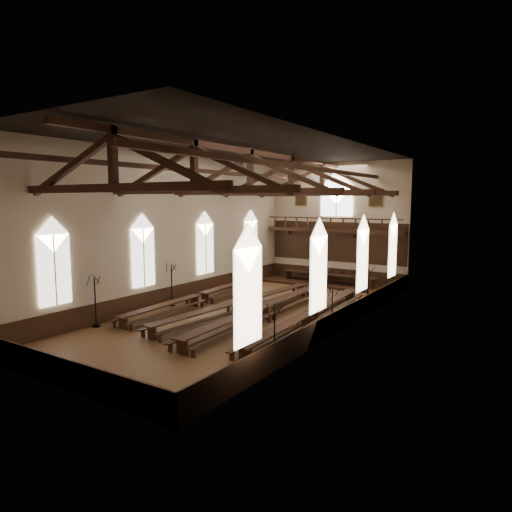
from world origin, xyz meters
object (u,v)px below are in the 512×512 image
(refectory_row_c, at_px, (261,310))
(candelabrum_right_far, at_px, (368,296))
(refectory_row_a, at_px, (199,296))
(candelabrum_right_near, at_px, (274,346))
(candelabrum_left_mid, at_px, (172,293))
(refectory_row_d, at_px, (310,315))
(refectory_row_b, at_px, (241,304))
(dais, at_px, (328,284))
(candelabrum_left_far, at_px, (238,277))
(high_table, at_px, (328,275))
(candelabrum_right_mid, at_px, (332,317))
(candelabrum_left_near, at_px, (96,311))

(refectory_row_c, bearing_deg, candelabrum_right_far, 53.39)
(refectory_row_a, height_order, candelabrum_right_near, candelabrum_right_near)
(candelabrum_left_mid, bearing_deg, refectory_row_d, 4.85)
(refectory_row_b, distance_m, candelabrum_left_mid, 4.95)
(dais, bearing_deg, candelabrum_left_far, -138.82)
(refectory_row_b, xyz_separation_m, dais, (0.72, 11.37, -0.46))
(high_table, relative_size, candelabrum_right_mid, 3.60)
(refectory_row_a, distance_m, candelabrum_right_mid, 9.91)
(candelabrum_left_near, bearing_deg, dais, 73.08)
(candelabrum_right_mid, bearing_deg, refectory_row_d, 167.16)
(refectory_row_d, height_order, candelabrum_right_near, candelabrum_right_near)
(refectory_row_c, bearing_deg, refectory_row_b, 159.61)
(refectory_row_d, bearing_deg, candelabrum_right_far, 74.26)
(high_table, height_order, candelabrum_right_near, candelabrum_right_near)
(candelabrum_left_mid, height_order, candelabrum_right_mid, candelabrum_left_mid)
(refectory_row_b, relative_size, candelabrum_right_near, 5.66)
(candelabrum_right_near, bearing_deg, candelabrum_left_far, 130.46)
(candelabrum_right_near, relative_size, candelabrum_right_mid, 1.13)
(refectory_row_c, xyz_separation_m, candelabrum_right_near, (4.31, -5.79, 0.21))
(dais, bearing_deg, candelabrum_right_mid, -65.01)
(refectory_row_a, bearing_deg, candelabrum_left_mid, -133.13)
(refectory_row_d, height_order, candelabrum_left_near, candelabrum_left_near)
(candelabrum_right_near, bearing_deg, candelabrum_right_mid, 90.00)
(refectory_row_b, height_order, candelabrum_left_near, candelabrum_left_near)
(refectory_row_b, bearing_deg, candelabrum_left_near, -124.94)
(candelabrum_left_far, height_order, candelabrum_right_far, candelabrum_right_far)
(candelabrum_right_mid, bearing_deg, high_table, 114.99)
(dais, height_order, candelabrum_right_mid, candelabrum_right_mid)
(refectory_row_b, distance_m, high_table, 11.40)
(high_table, relative_size, candelabrum_right_near, 3.19)
(candelabrum_left_mid, xyz_separation_m, candelabrum_right_mid, (11.10, 0.48, -0.16))
(candelabrum_right_far, bearing_deg, high_table, 131.25)
(high_table, xyz_separation_m, candelabrum_left_near, (-5.57, -18.32, 0.03))
(dais, bearing_deg, candelabrum_right_near, -72.83)
(refectory_row_b, height_order, candelabrum_right_far, candelabrum_right_far)
(candelabrum_left_near, height_order, candelabrum_right_near, candelabrum_left_near)
(refectory_row_d, relative_size, high_table, 1.78)
(refectory_row_a, xyz_separation_m, candelabrum_right_near, (9.87, -6.86, 0.25))
(dais, relative_size, candelabrum_right_mid, 4.96)
(candelabrum_right_mid, height_order, candelabrum_right_far, candelabrum_right_far)
(refectory_row_d, bearing_deg, candelabrum_right_mid, -12.84)
(refectory_row_c, distance_m, candelabrum_left_mid, 6.80)
(candelabrum_left_near, bearing_deg, candelabrum_left_far, 90.00)
(refectory_row_d, distance_m, candelabrum_left_mid, 9.67)
(candelabrum_left_far, relative_size, candelabrum_right_far, 1.00)
(refectory_row_c, distance_m, candelabrum_left_far, 9.92)
(refectory_row_a, xyz_separation_m, high_table, (4.35, 11.03, 0.31))
(refectory_row_c, relative_size, refectory_row_d, 1.01)
(high_table, bearing_deg, refectory_row_c, -84.24)
(refectory_row_d, relative_size, candelabrum_left_far, 5.22)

